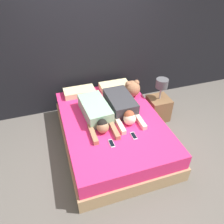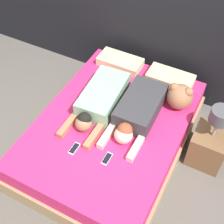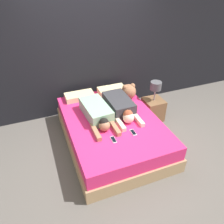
% 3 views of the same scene
% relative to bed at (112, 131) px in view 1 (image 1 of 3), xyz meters
% --- Properties ---
extents(ground_plane, '(12.00, 12.00, 0.00)m').
position_rel_bed_xyz_m(ground_plane, '(0.00, 0.00, -0.24)').
color(ground_plane, '#5B5651').
extents(wall_back, '(12.00, 0.06, 2.60)m').
position_rel_bed_xyz_m(wall_back, '(0.00, 1.24, 1.06)').
color(wall_back, black).
rests_on(wall_back, ground_plane).
extents(bed, '(1.58, 2.19, 0.49)m').
position_rel_bed_xyz_m(bed, '(0.00, 0.00, 0.00)').
color(bed, tan).
rests_on(bed, ground_plane).
extents(pillow_head_left, '(0.56, 0.29, 0.11)m').
position_rel_bed_xyz_m(pillow_head_left, '(-0.34, 0.89, 0.30)').
color(pillow_head_left, beige).
rests_on(pillow_head_left, bed).
extents(pillow_head_right, '(0.56, 0.29, 0.11)m').
position_rel_bed_xyz_m(pillow_head_right, '(0.34, 0.89, 0.30)').
color(pillow_head_right, beige).
rests_on(pillow_head_right, bed).
extents(person_left, '(0.43, 1.05, 0.22)m').
position_rel_bed_xyz_m(person_left, '(-0.22, 0.13, 0.36)').
color(person_left, '#8CBF99').
rests_on(person_left, bed).
extents(person_right, '(0.41, 0.99, 0.23)m').
position_rel_bed_xyz_m(person_right, '(0.23, 0.16, 0.36)').
color(person_right, '#333338').
rests_on(person_right, bed).
extents(cell_phone_left, '(0.06, 0.15, 0.01)m').
position_rel_bed_xyz_m(cell_phone_left, '(-0.17, -0.51, 0.25)').
color(cell_phone_left, silver).
rests_on(cell_phone_left, bed).
extents(cell_phone_right, '(0.06, 0.15, 0.01)m').
position_rel_bed_xyz_m(cell_phone_right, '(0.18, -0.46, 0.25)').
color(cell_phone_right, silver).
rests_on(cell_phone_right, bed).
extents(plush_toy, '(0.29, 0.29, 0.31)m').
position_rel_bed_xyz_m(plush_toy, '(0.56, 0.55, 0.40)').
color(plush_toy, '#996647').
rests_on(plush_toy, bed).
extents(nightstand, '(0.38, 0.38, 0.85)m').
position_rel_bed_xyz_m(nightstand, '(1.04, 0.35, 0.04)').
color(nightstand, brown).
rests_on(nightstand, ground_plane).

